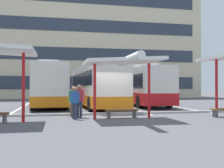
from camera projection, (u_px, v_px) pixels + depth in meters
ground_plane at (118, 116)px, 14.61m from camera, size 160.00×160.00×0.00m
terminal_building at (78, 49)px, 44.37m from camera, size 36.09×14.95×18.62m
coach_bus_0 at (48, 86)px, 21.87m from camera, size 3.13×10.27×3.60m
coach_bus_1 at (95, 86)px, 21.97m from camera, size 3.07×12.53×3.58m
coach_bus_2 at (141, 87)px, 23.51m from camera, size 2.82×10.26×3.47m
lane_stripe_0 at (21, 108)px, 20.44m from camera, size 0.16×14.00×0.01m
lane_stripe_1 at (74, 107)px, 21.23m from camera, size 0.16×14.00×0.01m
lane_stripe_2 at (123, 106)px, 22.02m from camera, size 0.16×14.00×0.01m
lane_stripe_3 at (168, 106)px, 22.82m from camera, size 0.16×14.00×0.01m
waiting_shelter_1 at (124, 62)px, 13.31m from camera, size 3.82×4.49×3.06m
bench_1 at (122, 111)px, 13.73m from camera, size 1.68×0.49×0.45m
platform_kerb at (115, 113)px, 15.51m from camera, size 44.00×0.24×0.12m
waiting_passenger_0 at (73, 99)px, 14.43m from camera, size 0.50×0.31×1.61m
waiting_passenger_2 at (75, 101)px, 13.34m from camera, size 0.43×0.50×1.58m
waiting_passenger_3 at (79, 98)px, 14.02m from camera, size 0.54×0.40×1.70m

